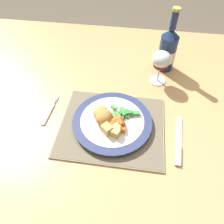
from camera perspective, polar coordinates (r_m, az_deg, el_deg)
name	(u,v)px	position (r m, az deg, el deg)	size (l,w,h in m)	color
ground_plane	(115,176)	(1.46, 0.89, -16.43)	(6.00, 6.00, 0.00)	brown
dining_table	(117,107)	(0.89, 1.40, 1.23)	(1.47, 1.00, 0.74)	tan
placemat	(111,126)	(0.73, -0.33, -3.63)	(0.34, 0.29, 0.01)	gray
dinner_plate	(113,122)	(0.72, 0.34, -2.59)	(0.26, 0.26, 0.02)	white
breaded_croquettes	(102,115)	(0.71, -2.52, -0.82)	(0.08, 0.09, 0.04)	#B77F3D
green_beans_pile	(123,114)	(0.73, 2.97, -0.40)	(0.11, 0.07, 0.02)	#338438
glazed_carrots	(115,124)	(0.69, 0.91, -3.09)	(0.07, 0.07, 0.02)	#CC5119
fork	(49,112)	(0.80, -16.13, 0.01)	(0.02, 0.14, 0.01)	silver
table_knife	(179,144)	(0.72, 16.99, -7.97)	(0.03, 0.19, 0.01)	silver
wine_glass	(161,61)	(0.85, 12.73, 12.89)	(0.07, 0.07, 0.13)	silver
bottle	(168,50)	(0.93, 14.32, 15.52)	(0.07, 0.07, 0.25)	navy
roast_potatoes	(113,130)	(0.68, 0.17, -4.82)	(0.06, 0.05, 0.03)	#E5BC66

